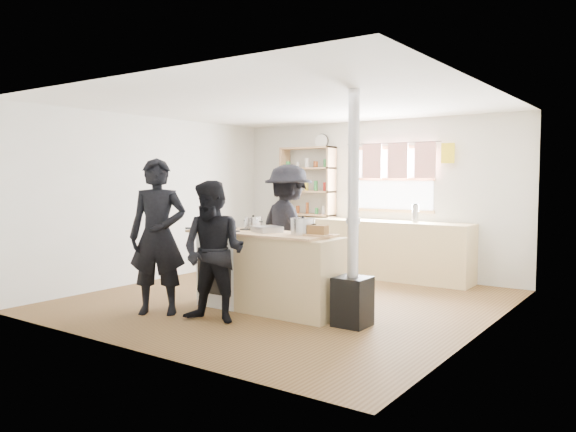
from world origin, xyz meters
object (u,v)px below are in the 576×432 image
object	(u,v)px
skillet_greens	(212,228)
stockpot_counter	(303,226)
person_near_left	(158,236)
person_far	(288,229)
stockpot_stove	(253,223)
cooking_island	(269,272)
flue_heater	(353,266)
roast_tray	(267,229)
thermos	(415,213)
person_near_right	(214,252)
bread_board	(318,231)

from	to	relation	value
skillet_greens	stockpot_counter	xyz separation A→B (m)	(1.22, 0.19, 0.07)
person_near_left	person_far	size ratio (longest dim) A/B	1.03
stockpot_stove	person_far	distance (m)	0.73
stockpot_counter	person_near_left	size ratio (longest dim) A/B	0.16
cooking_island	person_far	bearing A→B (deg)	111.95
skillet_greens	person_near_left	xyz separation A→B (m)	(-0.18, -0.72, -0.06)
flue_heater	person_far	bearing A→B (deg)	147.27
stockpot_stove	stockpot_counter	bearing A→B (deg)	-11.20
flue_heater	cooking_island	bearing A→B (deg)	177.80
cooking_island	flue_heater	bearing A→B (deg)	-2.20
cooking_island	roast_tray	bearing A→B (deg)	144.89
thermos	person_near_right	size ratio (longest dim) A/B	0.17
stockpot_stove	person_far	xyz separation A→B (m)	(0.03, 0.72, -0.13)
bread_board	roast_tray	bearing A→B (deg)	177.74
cooking_island	person_near_left	bearing A→B (deg)	-138.11
thermos	flue_heater	xyz separation A→B (m)	(0.46, -2.81, -0.39)
bread_board	flue_heater	xyz separation A→B (m)	(0.47, -0.06, -0.34)
roast_tray	bread_board	bearing A→B (deg)	-2.26
cooking_island	bread_board	world-z (taller)	bread_board
thermos	person_near_left	world-z (taller)	person_near_left
stockpot_stove	person_far	world-z (taller)	person_far
skillet_greens	stockpot_stove	size ratio (longest dim) A/B	1.89
stockpot_stove	person_near_right	bearing A→B (deg)	-76.49
flue_heater	person_near_right	size ratio (longest dim) A/B	1.61
skillet_greens	person_far	world-z (taller)	person_far
flue_heater	person_far	world-z (taller)	flue_heater
cooking_island	stockpot_stove	xyz separation A→B (m)	(-0.41, 0.22, 0.54)
skillet_greens	person_near_right	xyz separation A→B (m)	(0.60, -0.63, -0.18)
skillet_greens	person_near_right	world-z (taller)	person_near_right
stockpot_stove	person_near_left	distance (m)	1.21
skillet_greens	flue_heater	distance (m)	1.95
thermos	flue_heater	bearing A→B (deg)	-80.66
cooking_island	stockpot_counter	distance (m)	0.72
stockpot_counter	skillet_greens	bearing A→B (deg)	-171.11
cooking_island	person_far	size ratio (longest dim) A/B	1.12
skillet_greens	bread_board	bearing A→B (deg)	6.07
cooking_island	person_near_left	size ratio (longest dim) A/B	1.09
bread_board	person_far	distance (m)	1.41
thermos	skillet_greens	bearing A→B (deg)	-116.62
stockpot_counter	person_near_left	world-z (taller)	person_near_left
bread_board	stockpot_stove	bearing A→B (deg)	169.20
cooking_island	person_near_right	size ratio (longest dim) A/B	1.27
flue_heater	person_near_right	bearing A→B (deg)	-151.12
person_far	stockpot_counter	bearing A→B (deg)	155.57
stockpot_counter	bread_board	xyz separation A→B (m)	(0.23, -0.04, -0.04)
thermos	cooking_island	xyz separation A→B (m)	(-0.69, -2.77, -0.57)
roast_tray	bread_board	world-z (taller)	bread_board
thermos	bread_board	world-z (taller)	thermos
cooking_island	bread_board	xyz separation A→B (m)	(0.68, 0.01, 0.51)
flue_heater	person_far	distance (m)	1.83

